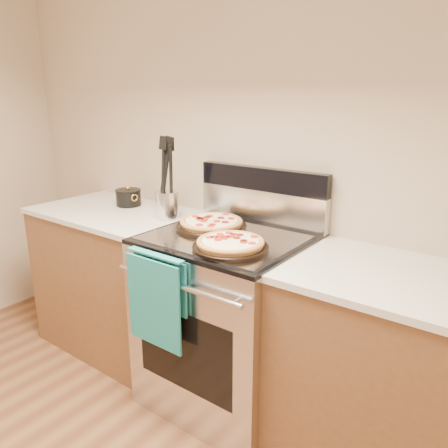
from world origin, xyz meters
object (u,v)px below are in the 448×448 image
Objects in this scene: pepperoni_pizza_front at (230,244)px; saucepan at (128,198)px; range_body at (227,322)px; pepperoni_pizza_back at (211,224)px; utensil_crock at (167,205)px.

saucepan is (-1.03, 0.31, 0.01)m from pepperoni_pizza_front.
range_body is 2.51× the size of pepperoni_pizza_back.
pepperoni_pizza_back is 0.77m from saucepan.
pepperoni_pizza_front is at bearing -36.77° from pepperoni_pizza_back.
pepperoni_pizza_front is 1.07m from saucepan.
range_body is 1.04m from saucepan.
pepperoni_pizza_back is at bearing 160.39° from range_body.
pepperoni_pizza_front is 2.16× the size of saucepan.
pepperoni_pizza_front is at bearing -20.91° from utensil_crock.
utensil_crock is at bearing 170.10° from range_body.
range_body is 0.73m from utensil_crock.
saucepan reaches higher than pepperoni_pizza_back.
saucepan is at bearing 169.80° from range_body.
saucepan reaches higher than range_body.
pepperoni_pizza_back is 2.25× the size of utensil_crock.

